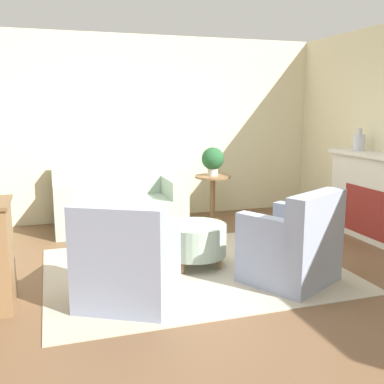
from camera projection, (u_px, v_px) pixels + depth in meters
name	position (u px, v px, depth m)	size (l,w,h in m)	color
ground_plane	(194.00, 270.00, 4.86)	(16.00, 16.00, 0.00)	brown
wall_back	(144.00, 129.00, 6.99)	(9.01, 0.12, 2.80)	beige
rug	(194.00, 269.00, 4.86)	(3.12, 2.36, 0.01)	#B2A893
couch	(119.00, 205.00, 6.52)	(1.83, 0.90, 0.92)	#9EB29E
armchair_left	(127.00, 265.00, 3.95)	(1.06, 1.04, 0.93)	#8E99B2
armchair_right	(294.00, 247.00, 4.45)	(1.06, 1.04, 0.93)	#8E99B2
ottoman_table	(195.00, 240.00, 4.94)	(0.69, 0.69, 0.46)	#9EB29E
side_table	(213.00, 191.00, 6.80)	(0.54, 0.54, 0.71)	olive
fireplace	(377.00, 195.00, 5.85)	(0.44, 1.58, 1.15)	silver
vase_mantel_near	(359.00, 142.00, 6.10)	(0.16, 0.16, 0.30)	silver
potted_plant_on_side_table	(213.00, 159.00, 6.71)	(0.34, 0.34, 0.43)	beige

